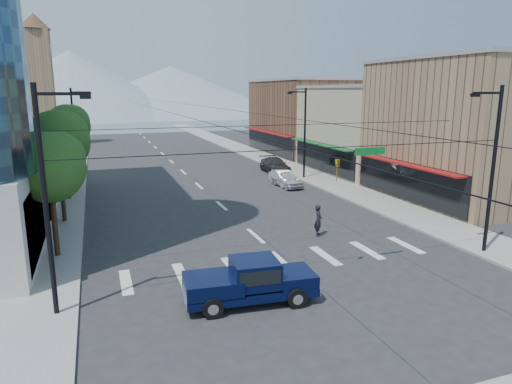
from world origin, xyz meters
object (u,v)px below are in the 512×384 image
pedestrian (318,220)px  parked_car_near (287,179)px  pickup_truck (250,281)px  parked_car_mid (284,178)px  parked_car_far (275,165)px

pedestrian → parked_car_near: size_ratio=0.47×
pedestrian → parked_car_near: bearing=5.3°
pickup_truck → pedestrian: (6.88, 7.22, -0.00)m
pickup_truck → parked_car_mid: (10.83, 22.10, -0.29)m
pedestrian → parked_car_mid: size_ratio=0.47×
pedestrian → parked_car_far: size_ratio=0.36×
parked_car_near → parked_car_far: 7.72m
parked_car_mid → parked_car_far: 6.91m
parked_car_near → pickup_truck: bearing=-120.2°
parked_car_far → parked_car_near: bearing=-101.3°
pickup_truck → parked_car_far: 31.42m
pickup_truck → parked_car_far: bearing=71.1°
pickup_truck → parked_car_near: pickup_truck is taller
parked_car_near → parked_car_mid: bearing=86.8°
pedestrian → parked_car_near: 14.59m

